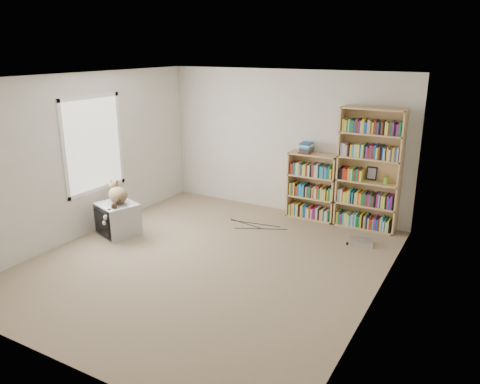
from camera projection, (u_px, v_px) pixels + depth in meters
The scene contains 17 objects.
floor at pixel (209, 262), 6.50m from camera, with size 4.50×5.00×0.01m, color #9C8669.
wall_back at pixel (285, 142), 8.20m from camera, with size 4.50×0.02×2.50m, color silver.
wall_front at pixel (48, 242), 4.04m from camera, with size 4.50×0.02×2.50m, color silver.
wall_left at pixel (84, 156), 7.17m from camera, with size 0.02×5.00×2.50m, color silver.
wall_right at pixel (380, 202), 5.07m from camera, with size 0.02×5.00×2.50m, color silver.
ceiling at pixel (205, 77), 5.75m from camera, with size 4.50×5.00×0.02m, color white.
window at pixel (93, 144), 7.29m from camera, with size 0.02×1.22×1.52m, color white.
crt_tv at pixel (118, 219), 7.39m from camera, with size 0.73×0.69×0.51m.
cat at pixel (116, 198), 7.31m from camera, with size 0.55×0.69×0.52m.
bookcase_tall at pixel (369, 173), 7.46m from camera, with size 0.98×0.30×1.97m.
bookcase_short at pixel (312, 189), 8.02m from camera, with size 0.83×0.30×1.14m.
book_stack at pixel (306, 148), 7.84m from camera, with size 0.21×0.28×0.18m, color #AF2B17.
green_mug at pixel (387, 180), 7.33m from camera, with size 0.10×0.10×0.11m, color olive.
framed_print at pixel (372, 173), 7.52m from camera, with size 0.16×0.01×0.22m, color black.
dvd_player at pixel (361, 242), 7.05m from camera, with size 0.35×0.25×0.08m, color silver.
wall_outlet at pixel (113, 204), 7.86m from camera, with size 0.01×0.08×0.13m, color silver.
floor_cables at pixel (252, 221), 8.01m from camera, with size 1.20×0.70×0.01m, color black, non-canonical shape.
Camera 1 is at (3.27, -4.94, 2.87)m, focal length 35.00 mm.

